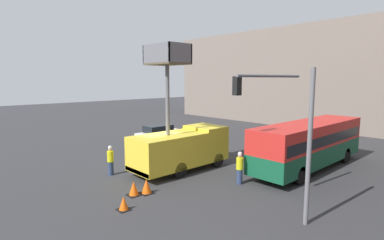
{
  "coord_description": "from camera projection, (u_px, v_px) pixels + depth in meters",
  "views": [
    {
      "loc": [
        15.09,
        -10.82,
        5.64
      ],
      "look_at": [
        1.23,
        1.99,
        3.09
      ],
      "focal_mm": 28.0,
      "sensor_mm": 36.0,
      "label": 1
    }
  ],
  "objects": [
    {
      "name": "parked_car_curbside",
      "position": [
        160.0,
        132.0,
        28.12
      ],
      "size": [
        1.76,
        4.6,
        1.41
      ],
      "color": "silver",
      "rests_on": "ground_plane"
    },
    {
      "name": "traffic_cone_far_side",
      "position": [
        147.0,
        186.0,
        14.92
      ],
      "size": [
        0.64,
        0.64,
        0.74
      ],
      "color": "black",
      "rests_on": "ground_plane"
    },
    {
      "name": "ground_plane",
      "position": [
        156.0,
        169.0,
        19.02
      ],
      "size": [
        120.0,
        120.0,
        0.0
      ],
      "primitive_type": "plane",
      "color": "#333335"
    },
    {
      "name": "traffic_light_pole",
      "position": [
        279.0,
        116.0,
        12.35
      ],
      "size": [
        4.16,
        3.91,
        6.09
      ],
      "color": "slate",
      "rests_on": "ground_plane"
    },
    {
      "name": "road_worker_directing",
      "position": [
        240.0,
        168.0,
        16.2
      ],
      "size": [
        0.38,
        0.38,
        1.79
      ],
      "rotation": [
        0.0,
        0.0,
        6.21
      ],
      "color": "navy",
      "rests_on": "ground_plane"
    },
    {
      "name": "city_bus",
      "position": [
        310.0,
        142.0,
        18.93
      ],
      "size": [
        2.45,
        10.23,
        2.97
      ],
      "rotation": [
        0.0,
        0.0,
        1.85
      ],
      "color": "#145638",
      "rests_on": "ground_plane"
    },
    {
      "name": "road_worker_near_truck",
      "position": [
        111.0,
        160.0,
        17.74
      ],
      "size": [
        0.38,
        0.38,
        1.78
      ],
      "rotation": [
        0.0,
        0.0,
        0.59
      ],
      "color": "navy",
      "rests_on": "ground_plane"
    },
    {
      "name": "traffic_cone_near_truck",
      "position": [
        124.0,
        204.0,
        13.01
      ],
      "size": [
        0.54,
        0.54,
        0.61
      ],
      "color": "black",
      "rests_on": "ground_plane"
    },
    {
      "name": "building_backdrop_far",
      "position": [
        335.0,
        77.0,
        36.21
      ],
      "size": [
        44.0,
        10.0,
        11.94
      ],
      "color": "gray",
      "rests_on": "ground_plane"
    },
    {
      "name": "utility_truck",
      "position": [
        181.0,
        145.0,
        18.6
      ],
      "size": [
        2.47,
        6.38,
        7.64
      ],
      "color": "yellow",
      "rests_on": "ground_plane"
    },
    {
      "name": "traffic_cone_mid_road",
      "position": [
        134.0,
        189.0,
        14.66
      ],
      "size": [
        0.62,
        0.62,
        0.71
      ],
      "color": "black",
      "rests_on": "ground_plane"
    }
  ]
}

